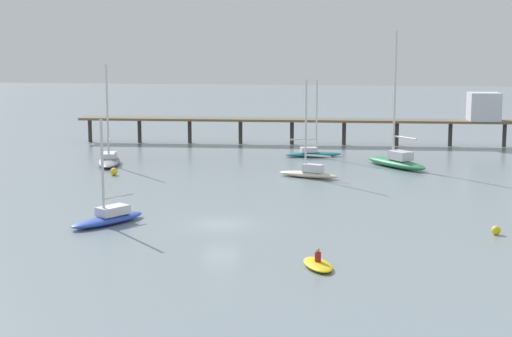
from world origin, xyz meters
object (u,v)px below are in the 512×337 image
Objects in this scene: sailboat_green at (396,160)px; mooring_buoy_inner at (496,230)px; sailboat_teal at (313,152)px; mooring_buoy_outer at (114,172)px; sailboat_gray at (109,159)px; sailboat_cream at (309,171)px; pier at (374,115)px; sailboat_blue at (109,216)px; dinghy_yellow at (318,264)px.

sailboat_green reaches higher than mooring_buoy_inner.
sailboat_teal is 14.21× the size of mooring_buoy_inner.
sailboat_gray is at bearing 113.29° from mooring_buoy_outer.
sailboat_cream reaches higher than mooring_buoy_outer.
pier is 5.89× the size of sailboat_cream.
dinghy_yellow is (15.48, -8.60, -0.34)m from sailboat_blue.
pier reaches higher than dinghy_yellow.
sailboat_cream reaches higher than sailboat_blue.
dinghy_yellow is at bearing -84.85° from sailboat_teal.
mooring_buoy_outer is at bearing 108.38° from sailboat_blue.
sailboat_teal is (-9.25, 6.42, -0.24)m from sailboat_green.
sailboat_teal is 37.88m from mooring_buoy_inner.
sailboat_cream is (-8.39, -7.75, -0.15)m from sailboat_green.
pier is 37.03m from mooring_buoy_outer.
sailboat_blue reaches higher than dinghy_yellow.
sailboat_green is at bearing -34.78° from sailboat_teal.
sailboat_cream is at bearing -102.89° from pier.
sailboat_green is at bearing 82.09° from dinghy_yellow.
sailboat_green is (2.52, -17.93, -3.04)m from pier.
sailboat_green is 11.26m from sailboat_teal.
sailboat_blue is 2.16× the size of dinghy_yellow.
pier is 50.66m from sailboat_blue.
pier reaches higher than mooring_buoy_outer.
sailboat_teal reaches higher than sailboat_blue.
sailboat_green is 11.43m from sailboat_cream.
sailboat_teal is (11.49, 35.65, 0.03)m from sailboat_blue.
sailboat_gray is 44.24m from mooring_buoy_inner.
sailboat_teal is at bearing -120.33° from pier.
mooring_buoy_outer is at bearing -132.33° from pier.
sailboat_blue is at bearing 150.95° from dinghy_yellow.
sailboat_green is at bearing 5.13° from sailboat_gray.
sailboat_cream is 30.24m from dinghy_yellow.
sailboat_cream is 24.77m from sailboat_blue.
sailboat_green is 4.06× the size of dinghy_yellow.
sailboat_gray reaches higher than sailboat_cream.
sailboat_blue is at bearing -107.86° from sailboat_teal.
dinghy_yellow is 5.63× the size of mooring_buoy_inner.
mooring_buoy_outer is 1.20× the size of mooring_buoy_inner.
sailboat_cream is 25.03m from mooring_buoy_inner.
sailboat_teal is at bearing 113.57° from mooring_buoy_inner.
dinghy_yellow is 36.05m from mooring_buoy_outer.
sailboat_cream is 14.20m from sailboat_teal.
pier is at bearing 100.32° from mooring_buoy_inner.
sailboat_teal is at bearing 93.44° from sailboat_cream.
sailboat_gray reaches higher than sailboat_blue.
sailboat_gray reaches higher than sailboat_teal.
sailboat_cream is (-5.88, -25.68, -3.19)m from pier.
sailboat_green reaches higher than sailboat_gray.
mooring_buoy_inner is (33.24, -18.97, -0.06)m from mooring_buoy_outer.
sailboat_cream is 12.74× the size of mooring_buoy_outer.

